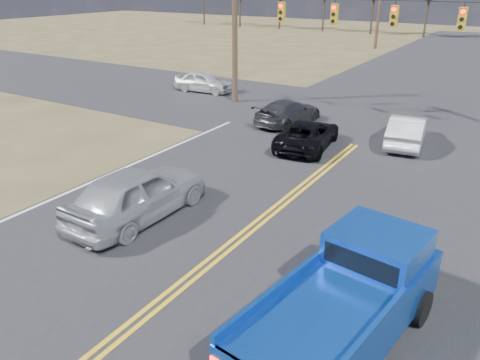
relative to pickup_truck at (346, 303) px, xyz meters
The scene contains 12 objects.
ground 4.53m from the pickup_truck, 156.17° to the right, with size 160.00×160.00×0.00m, color brown.
road_main 9.21m from the pickup_truck, 116.17° to the left, with size 14.00×120.00×0.02m, color #28282B.
road_cross 16.74m from the pickup_truck, 103.98° to the left, with size 120.00×12.00×0.02m, color #28282B.
signal_gantry 16.88m from the pickup_truck, 102.46° to the left, with size 19.60×4.83×10.00m.
utility_poles 16.30m from the pickup_truck, 104.86° to the left, with size 19.60×58.32×10.00m.
treeline 25.93m from the pickup_truck, 99.11° to the left, with size 87.00×117.80×7.40m.
pickup_truck is the anchor object (origin of this frame).
silver_suv 7.66m from the pickup_truck, 165.86° to the left, with size 2.01×4.99×1.70m, color #A9ADB2.
black_suv 12.26m from the pickup_truck, 117.99° to the left, with size 2.03×4.41×1.23m, color black.
white_car_queue 13.69m from the pickup_truck, 98.93° to the left, with size 1.47×4.21×1.39m, color silver.
dgrey_car_queue 15.97m from the pickup_truck, 120.80° to the left, with size 1.73×4.26×1.24m, color #303135.
cross_car_west 23.85m from the pickup_truck, 133.03° to the left, with size 4.00×1.61×1.36m, color silver.
Camera 1 is at (6.27, -5.75, 6.93)m, focal length 35.00 mm.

